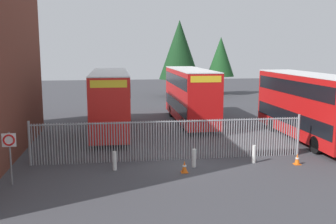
{
  "coord_description": "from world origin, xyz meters",
  "views": [
    {
      "loc": [
        -3.39,
        -20.0,
        5.93
      ],
      "look_at": [
        0.0,
        4.0,
        2.0
      ],
      "focal_mm": 40.87,
      "sensor_mm": 36.0,
      "label": 1
    }
  ],
  "objects_px": {
    "bollard_near_right": "(254,154)",
    "speed_limit_sign_post": "(9,146)",
    "bollard_near_left": "(115,161)",
    "traffic_cone_mid_forecourt": "(297,159)",
    "traffic_cone_by_gate": "(184,167)",
    "double_decker_bus_near_gate": "(307,104)",
    "bollard_center_front": "(194,158)",
    "double_decker_bus_behind_fence_right": "(190,94)",
    "double_decker_bus_behind_fence_left": "(110,99)"
  },
  "relations": [
    {
      "from": "double_decker_bus_near_gate",
      "to": "bollard_center_front",
      "type": "height_order",
      "value": "double_decker_bus_near_gate"
    },
    {
      "from": "double_decker_bus_near_gate",
      "to": "bollard_near_left",
      "type": "height_order",
      "value": "double_decker_bus_near_gate"
    },
    {
      "from": "traffic_cone_by_gate",
      "to": "bollard_center_front",
      "type": "bearing_deg",
      "value": 51.23
    },
    {
      "from": "bollard_near_left",
      "to": "traffic_cone_by_gate",
      "type": "xyz_separation_m",
      "value": [
        3.38,
        -0.9,
        -0.19
      ]
    },
    {
      "from": "double_decker_bus_behind_fence_left",
      "to": "bollard_center_front",
      "type": "bearing_deg",
      "value": -64.96
    },
    {
      "from": "double_decker_bus_behind_fence_left",
      "to": "speed_limit_sign_post",
      "type": "distance_m",
      "value": 11.48
    },
    {
      "from": "bollard_near_right",
      "to": "traffic_cone_mid_forecourt",
      "type": "bearing_deg",
      "value": -16.16
    },
    {
      "from": "double_decker_bus_near_gate",
      "to": "bollard_center_front",
      "type": "bearing_deg",
      "value": -150.53
    },
    {
      "from": "double_decker_bus_behind_fence_left",
      "to": "traffic_cone_by_gate",
      "type": "relative_size",
      "value": 18.32
    },
    {
      "from": "double_decker_bus_behind_fence_right",
      "to": "bollard_near_right",
      "type": "distance_m",
      "value": 11.93
    },
    {
      "from": "double_decker_bus_behind_fence_left",
      "to": "bollard_near_left",
      "type": "height_order",
      "value": "double_decker_bus_behind_fence_left"
    },
    {
      "from": "double_decker_bus_behind_fence_left",
      "to": "bollard_center_front",
      "type": "height_order",
      "value": "double_decker_bus_behind_fence_left"
    },
    {
      "from": "bollard_near_left",
      "to": "traffic_cone_by_gate",
      "type": "height_order",
      "value": "bollard_near_left"
    },
    {
      "from": "bollard_near_left",
      "to": "traffic_cone_mid_forecourt",
      "type": "relative_size",
      "value": 1.61
    },
    {
      "from": "double_decker_bus_near_gate",
      "to": "bollard_near_left",
      "type": "relative_size",
      "value": 11.38
    },
    {
      "from": "traffic_cone_by_gate",
      "to": "speed_limit_sign_post",
      "type": "height_order",
      "value": "speed_limit_sign_post"
    },
    {
      "from": "double_decker_bus_near_gate",
      "to": "double_decker_bus_behind_fence_left",
      "type": "xyz_separation_m",
      "value": [
        -12.93,
        4.3,
        0.0
      ]
    },
    {
      "from": "traffic_cone_mid_forecourt",
      "to": "speed_limit_sign_post",
      "type": "relative_size",
      "value": 0.25
    },
    {
      "from": "double_decker_bus_near_gate",
      "to": "bollard_center_front",
      "type": "xyz_separation_m",
      "value": [
        -8.64,
        -4.88,
        -1.95
      ]
    },
    {
      "from": "bollard_center_front",
      "to": "traffic_cone_mid_forecourt",
      "type": "xyz_separation_m",
      "value": [
        5.45,
        -0.33,
        -0.19
      ]
    },
    {
      "from": "bollard_near_left",
      "to": "speed_limit_sign_post",
      "type": "distance_m",
      "value": 4.98
    },
    {
      "from": "double_decker_bus_behind_fence_left",
      "to": "speed_limit_sign_post",
      "type": "relative_size",
      "value": 4.5
    },
    {
      "from": "speed_limit_sign_post",
      "to": "traffic_cone_mid_forecourt",
      "type": "bearing_deg",
      "value": 4.55
    },
    {
      "from": "bollard_near_right",
      "to": "speed_limit_sign_post",
      "type": "height_order",
      "value": "speed_limit_sign_post"
    },
    {
      "from": "bollard_near_right",
      "to": "double_decker_bus_behind_fence_right",
      "type": "bearing_deg",
      "value": 95.52
    },
    {
      "from": "bollard_center_front",
      "to": "bollard_near_right",
      "type": "xyz_separation_m",
      "value": [
        3.31,
        0.29,
        0.0
      ]
    },
    {
      "from": "bollard_near_left",
      "to": "bollard_near_right",
      "type": "distance_m",
      "value": 7.34
    },
    {
      "from": "double_decker_bus_near_gate",
      "to": "traffic_cone_by_gate",
      "type": "distance_m",
      "value": 11.1
    },
    {
      "from": "bollard_near_left",
      "to": "double_decker_bus_near_gate",
      "type": "bearing_deg",
      "value": 20.71
    },
    {
      "from": "double_decker_bus_behind_fence_left",
      "to": "traffic_cone_by_gate",
      "type": "height_order",
      "value": "double_decker_bus_behind_fence_left"
    },
    {
      "from": "double_decker_bus_behind_fence_right",
      "to": "bollard_near_right",
      "type": "bearing_deg",
      "value": -84.48
    },
    {
      "from": "traffic_cone_by_gate",
      "to": "bollard_near_right",
      "type": "bearing_deg",
      "value": 15.54
    },
    {
      "from": "double_decker_bus_near_gate",
      "to": "double_decker_bus_behind_fence_right",
      "type": "height_order",
      "value": "same"
    },
    {
      "from": "traffic_cone_by_gate",
      "to": "traffic_cone_mid_forecourt",
      "type": "relative_size",
      "value": 1.0
    },
    {
      "from": "bollard_near_right",
      "to": "speed_limit_sign_post",
      "type": "xyz_separation_m",
      "value": [
        -11.89,
        -1.73,
        1.3
      ]
    },
    {
      "from": "double_decker_bus_behind_fence_left",
      "to": "traffic_cone_by_gate",
      "type": "distance_m",
      "value": 10.85
    },
    {
      "from": "double_decker_bus_near_gate",
      "to": "double_decker_bus_behind_fence_right",
      "type": "xyz_separation_m",
      "value": [
        -6.46,
        7.12,
        0.0
      ]
    },
    {
      "from": "double_decker_bus_near_gate",
      "to": "bollard_near_left",
      "type": "bearing_deg",
      "value": -159.29
    },
    {
      "from": "bollard_near_right",
      "to": "speed_limit_sign_post",
      "type": "bearing_deg",
      "value": -171.7
    },
    {
      "from": "double_decker_bus_behind_fence_right",
      "to": "traffic_cone_mid_forecourt",
      "type": "bearing_deg",
      "value": -75.15
    },
    {
      "from": "speed_limit_sign_post",
      "to": "bollard_near_right",
      "type": "bearing_deg",
      "value": 8.3
    },
    {
      "from": "double_decker_bus_behind_fence_right",
      "to": "bollard_near_right",
      "type": "xyz_separation_m",
      "value": [
        1.13,
        -11.71,
        -1.95
      ]
    },
    {
      "from": "bollard_center_front",
      "to": "speed_limit_sign_post",
      "type": "distance_m",
      "value": 8.8
    },
    {
      "from": "double_decker_bus_behind_fence_right",
      "to": "bollard_near_left",
      "type": "relative_size",
      "value": 11.38
    },
    {
      "from": "traffic_cone_by_gate",
      "to": "traffic_cone_mid_forecourt",
      "type": "height_order",
      "value": "same"
    },
    {
      "from": "bollard_near_right",
      "to": "double_decker_bus_near_gate",
      "type": "bearing_deg",
      "value": 40.75
    },
    {
      "from": "bollard_near_left",
      "to": "bollard_center_front",
      "type": "relative_size",
      "value": 1.0
    },
    {
      "from": "double_decker_bus_near_gate",
      "to": "bollard_near_left",
      "type": "distance_m",
      "value": 13.68
    },
    {
      "from": "double_decker_bus_behind_fence_left",
      "to": "double_decker_bus_behind_fence_right",
      "type": "height_order",
      "value": "same"
    },
    {
      "from": "double_decker_bus_near_gate",
      "to": "bollard_center_front",
      "type": "distance_m",
      "value": 10.11
    }
  ]
}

